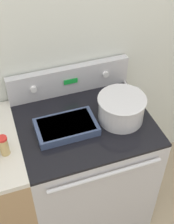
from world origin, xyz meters
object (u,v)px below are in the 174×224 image
at_px(casserole_dish, 66,127).
at_px(spice_jar_red_cap, 4,146).
at_px(ladle, 134,91).
at_px(mixing_bowl, 121,108).

distance_m(casserole_dish, spice_jar_red_cap, 0.37).
bearing_deg(ladle, mixing_bowl, -135.09).
height_order(casserole_dish, spice_jar_red_cap, spice_jar_red_cap).
height_order(mixing_bowl, casserole_dish, mixing_bowl).
relative_size(mixing_bowl, spice_jar_red_cap, 2.37).
height_order(mixing_bowl, spice_jar_red_cap, mixing_bowl).
height_order(ladle, spice_jar_red_cap, spice_jar_red_cap).
xyz_separation_m(casserole_dish, spice_jar_red_cap, (-0.36, -0.07, 0.05)).
bearing_deg(mixing_bowl, casserole_dish, 177.59).
xyz_separation_m(mixing_bowl, casserole_dish, (-0.34, 0.01, -0.06)).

